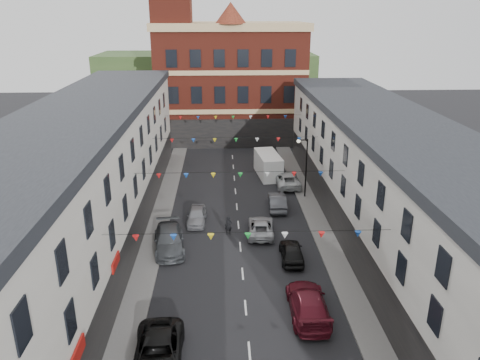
{
  "coord_description": "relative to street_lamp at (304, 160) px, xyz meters",
  "views": [
    {
      "loc": [
        -1.35,
        -28.64,
        17.39
      ],
      "look_at": [
        0.18,
        8.86,
        3.82
      ],
      "focal_mm": 35.0,
      "sensor_mm": 36.0,
      "label": 1
    }
  ],
  "objects": [
    {
      "name": "car_right_c",
      "position": [
        -2.82,
        -18.87,
        -3.1
      ],
      "size": [
        2.33,
        5.55,
        1.6
      ],
      "primitive_type": "imported",
      "rotation": [
        0.0,
        0.0,
        3.13
      ],
      "color": "maroon",
      "rests_on": "ground"
    },
    {
      "name": "car_right_d",
      "position": [
        -2.85,
        -12.2,
        -3.22
      ],
      "size": [
        1.75,
        4.07,
        1.37
      ],
      "primitive_type": "imported",
      "rotation": [
        0.0,
        0.0,
        3.11
      ],
      "color": "black",
      "rests_on": "ground"
    },
    {
      "name": "street_lamp",
      "position": [
        0.0,
        0.0,
        0.0
      ],
      "size": [
        1.1,
        0.36,
        6.0
      ],
      "color": "black",
      "rests_on": "ground"
    },
    {
      "name": "car_left_e",
      "position": [
        -10.15,
        -5.4,
        -3.23
      ],
      "size": [
        1.7,
        4.02,
        1.36
      ],
      "primitive_type": "imported",
      "rotation": [
        0.0,
        0.0,
        -0.02
      ],
      "color": "gray",
      "rests_on": "ground"
    },
    {
      "name": "white_van",
      "position": [
        -2.75,
        6.77,
        -2.64
      ],
      "size": [
        2.84,
        5.93,
        2.53
      ],
      "primitive_type": "cube",
      "rotation": [
        0.0,
        0.0,
        0.12
      ],
      "color": "white",
      "rests_on": "ground"
    },
    {
      "name": "ground",
      "position": [
        -6.55,
        -14.0,
        -3.9
      ],
      "size": [
        160.0,
        160.0,
        0.0
      ],
      "primitive_type": "plane",
      "color": "black",
      "rests_on": "ground"
    },
    {
      "name": "distant_hill",
      "position": [
        -10.55,
        48.0,
        1.1
      ],
      "size": [
        40.0,
        14.0,
        10.0
      ],
      "primitive_type": "cube",
      "color": "#2C4721",
      "rests_on": "ground"
    },
    {
      "name": "pavement_left",
      "position": [
        -13.45,
        -12.0,
        -3.83
      ],
      "size": [
        1.8,
        64.0,
        0.15
      ],
      "primitive_type": "cube",
      "color": "#605E5B",
      "rests_on": "ground"
    },
    {
      "name": "car_right_f",
      "position": [
        -1.05,
        3.39,
        -3.18
      ],
      "size": [
        2.45,
        5.25,
        1.45
      ],
      "primitive_type": "imported",
      "rotation": [
        0.0,
        0.0,
        3.15
      ],
      "color": "silver",
      "rests_on": "ground"
    },
    {
      "name": "civic_building",
      "position": [
        -6.55,
        23.95,
        4.23
      ],
      "size": [
        20.6,
        13.3,
        18.5
      ],
      "color": "maroon",
      "rests_on": "ground"
    },
    {
      "name": "car_right_e",
      "position": [
        -2.81,
        -2.59,
        -3.19
      ],
      "size": [
        1.67,
        4.41,
        1.44
      ],
      "primitive_type": "imported",
      "rotation": [
        0.0,
        0.0,
        3.11
      ],
      "color": "#4A4C51",
      "rests_on": "ground"
    },
    {
      "name": "terrace_left",
      "position": [
        -18.33,
        -13.0,
        1.44
      ],
      "size": [
        8.4,
        56.0,
        10.7
      ],
      "color": "beige",
      "rests_on": "ground"
    },
    {
      "name": "moving_car",
      "position": [
        -4.75,
        -7.8,
        -3.27
      ],
      "size": [
        2.43,
        4.7,
        1.27
      ],
      "primitive_type": "imported",
      "rotation": [
        0.0,
        0.0,
        3.07
      ],
      "color": "#B0B2B8",
      "rests_on": "ground"
    },
    {
      "name": "terrace_right",
      "position": [
        5.23,
        -13.0,
        0.95
      ],
      "size": [
        8.4,
        56.0,
        9.7
      ],
      "color": "silver",
      "rests_on": "ground"
    },
    {
      "name": "clock_tower",
      "position": [
        -14.05,
        21.0,
        11.03
      ],
      "size": [
        5.6,
        5.6,
        30.0
      ],
      "color": "maroon",
      "rests_on": "ground"
    },
    {
      "name": "car_left_d",
      "position": [
        -12.05,
        -10.13,
        -3.11
      ],
      "size": [
        2.92,
        5.72,
        1.59
      ],
      "primitive_type": "imported",
      "rotation": [
        0.0,
        0.0,
        0.13
      ],
      "color": "#474B4F",
      "rests_on": "ground"
    },
    {
      "name": "car_left_c",
      "position": [
        -11.33,
        -22.88,
        -3.14
      ],
      "size": [
        2.75,
        5.61,
        1.53
      ],
      "primitive_type": "imported",
      "rotation": [
        0.0,
        0.0,
        0.04
      ],
      "color": "black",
      "rests_on": "ground"
    },
    {
      "name": "pavement_right",
      "position": [
        0.35,
        -12.0,
        -3.83
      ],
      "size": [
        1.8,
        64.0,
        0.15
      ],
      "primitive_type": "cube",
      "color": "#605E5B",
      "rests_on": "ground"
    },
    {
      "name": "pedestrian",
      "position": [
        -7.44,
        -7.76,
        -3.12
      ],
      "size": [
        0.57,
        0.38,
        1.56
      ],
      "primitive_type": "imported",
      "rotation": [
        0.0,
        0.0,
        0.02
      ],
      "color": "black",
      "rests_on": "ground"
    }
  ]
}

